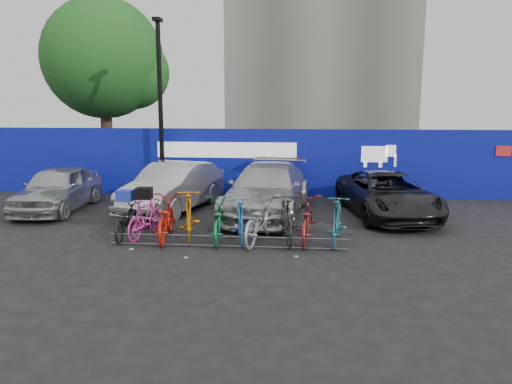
# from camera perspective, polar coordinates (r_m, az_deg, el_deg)

# --- Properties ---
(ground) EXTENTS (100.00, 100.00, 0.00)m
(ground) POSITION_cam_1_polar(r_m,az_deg,el_deg) (12.26, -2.85, -5.62)
(ground) COLOR black
(ground) RESTS_ON ground
(hoarding) EXTENTS (22.00, 0.18, 2.40)m
(hoarding) POSITION_cam_1_polar(r_m,az_deg,el_deg) (17.87, -0.16, 3.40)
(hoarding) COLOR #0A1B90
(hoarding) RESTS_ON ground
(tree) EXTENTS (5.40, 5.20, 7.80)m
(tree) POSITION_cam_1_polar(r_m,az_deg,el_deg) (23.37, -16.49, 14.12)
(tree) COLOR #382314
(tree) RESTS_ON ground
(lamppost) EXTENTS (0.25, 0.50, 6.11)m
(lamppost) POSITION_cam_1_polar(r_m,az_deg,el_deg) (17.75, -10.88, 9.86)
(lamppost) COLOR black
(lamppost) RESTS_ON ground
(bike_rack) EXTENTS (5.60, 0.03, 0.30)m
(bike_rack) POSITION_cam_1_polar(r_m,az_deg,el_deg) (11.64, -3.27, -5.66)
(bike_rack) COLOR #595B60
(bike_rack) RESTS_ON ground
(car_0) EXTENTS (1.83, 4.17, 1.40)m
(car_0) POSITION_cam_1_polar(r_m,az_deg,el_deg) (16.64, -21.71, 0.39)
(car_0) COLOR #A3A3A8
(car_0) RESTS_ON ground
(car_1) EXTENTS (2.59, 4.76, 1.49)m
(car_1) POSITION_cam_1_polar(r_m,az_deg,el_deg) (15.62, -9.44, 0.54)
(car_1) COLOR #9FA0A4
(car_1) RESTS_ON ground
(car_2) EXTENTS (2.69, 5.41, 1.51)m
(car_2) POSITION_cam_1_polar(r_m,az_deg,el_deg) (14.89, 1.28, 0.24)
(car_2) COLOR #B5B6BA
(car_2) RESTS_ON ground
(car_3) EXTENTS (2.92, 4.97, 1.30)m
(car_3) POSITION_cam_1_polar(r_m,az_deg,el_deg) (15.20, 14.76, -0.30)
(car_3) COLOR black
(car_3) RESTS_ON ground
(bike_0) EXTENTS (0.70, 1.80, 0.93)m
(bike_0) POSITION_cam_1_polar(r_m,az_deg,el_deg) (12.86, -14.62, -3.03)
(bike_0) COLOR black
(bike_0) RESTS_ON ground
(bike_1) EXTENTS (0.80, 1.71, 0.99)m
(bike_1) POSITION_cam_1_polar(r_m,az_deg,el_deg) (12.71, -12.56, -2.96)
(bike_1) COLOR #DF359F
(bike_1) RESTS_ON ground
(bike_2) EXTENTS (0.95, 2.09, 1.06)m
(bike_2) POSITION_cam_1_polar(r_m,az_deg,el_deg) (12.46, -10.33, -2.99)
(bike_2) COLOR red
(bike_2) RESTS_ON ground
(bike_3) EXTENTS (0.96, 2.02, 1.17)m
(bike_3) POSITION_cam_1_polar(r_m,az_deg,el_deg) (12.45, -7.69, -2.66)
(bike_3) COLOR #D27403
(bike_3) RESTS_ON ground
(bike_4) EXTENTS (0.87, 1.99, 1.01)m
(bike_4) POSITION_cam_1_polar(r_m,az_deg,el_deg) (12.20, -4.44, -3.24)
(bike_4) COLOR #126738
(bike_4) RESTS_ON ground
(bike_5) EXTENTS (0.79, 1.79, 1.04)m
(bike_5) POSITION_cam_1_polar(r_m,az_deg,el_deg) (12.13, -1.83, -3.23)
(bike_5) COLOR #256ABA
(bike_5) RESTS_ON ground
(bike_6) EXTENTS (1.20, 2.18, 1.09)m
(bike_6) POSITION_cam_1_polar(r_m,az_deg,el_deg) (12.04, 0.42, -3.22)
(bike_6) COLOR #97999E
(bike_6) RESTS_ON ground
(bike_7) EXTENTS (0.84, 1.93, 1.12)m
(bike_7) POSITION_cam_1_polar(r_m,az_deg,el_deg) (12.01, 3.42, -3.20)
(bike_7) COLOR black
(bike_7) RESTS_ON ground
(bike_8) EXTENTS (0.84, 2.06, 1.06)m
(bike_8) POSITION_cam_1_polar(r_m,az_deg,el_deg) (12.14, 5.73, -3.24)
(bike_8) COLOR maroon
(bike_8) RESTS_ON ground
(bike_9) EXTENTS (0.79, 1.88, 1.09)m
(bike_9) POSITION_cam_1_polar(r_m,az_deg,el_deg) (12.10, 9.23, -3.28)
(bike_9) COLOR #1E5B68
(bike_9) RESTS_ON ground
(cargo_crate) EXTENTS (0.44, 0.37, 0.27)m
(cargo_crate) POSITION_cam_1_polar(r_m,az_deg,el_deg) (12.74, -14.74, -0.39)
(cargo_crate) COLOR #2238BA
(cargo_crate) RESTS_ON bike_0
(cargo_topcase) EXTENTS (0.41, 0.37, 0.28)m
(cargo_topcase) POSITION_cam_1_polar(r_m,az_deg,el_deg) (12.58, -12.68, -0.14)
(cargo_topcase) COLOR black
(cargo_topcase) RESTS_ON bike_1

